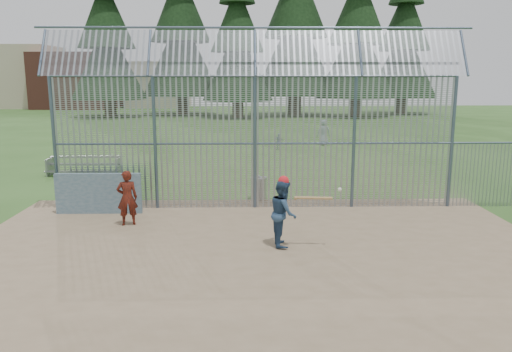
{
  "coord_description": "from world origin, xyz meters",
  "views": [
    {
      "loc": [
        -0.3,
        -11.42,
        3.96
      ],
      "look_at": [
        0.0,
        2.0,
        1.3
      ],
      "focal_mm": 35.0,
      "sensor_mm": 36.0,
      "label": 1
    }
  ],
  "objects_px": {
    "onlooker": "(127,198)",
    "bleacher": "(84,165)",
    "trash_can": "(259,188)",
    "dugout_wall": "(99,193)",
    "batter": "(283,213)"
  },
  "relations": [
    {
      "from": "dugout_wall",
      "to": "onlooker",
      "type": "relative_size",
      "value": 1.66
    },
    {
      "from": "onlooker",
      "to": "bleacher",
      "type": "bearing_deg",
      "value": -79.36
    },
    {
      "from": "dugout_wall",
      "to": "bleacher",
      "type": "xyz_separation_m",
      "value": [
        -2.33,
        6.09,
        -0.21
      ]
    },
    {
      "from": "dugout_wall",
      "to": "bleacher",
      "type": "distance_m",
      "value": 6.52
    },
    {
      "from": "trash_can",
      "to": "dugout_wall",
      "type": "bearing_deg",
      "value": -160.68
    },
    {
      "from": "bleacher",
      "to": "batter",
      "type": "bearing_deg",
      "value": -50.19
    },
    {
      "from": "batter",
      "to": "trash_can",
      "type": "distance_m",
      "value": 4.66
    },
    {
      "from": "dugout_wall",
      "to": "bleacher",
      "type": "bearing_deg",
      "value": 110.97
    },
    {
      "from": "dugout_wall",
      "to": "onlooker",
      "type": "distance_m",
      "value": 1.64
    },
    {
      "from": "onlooker",
      "to": "batter",
      "type": "bearing_deg",
      "value": 141.88
    },
    {
      "from": "dugout_wall",
      "to": "trash_can",
      "type": "relative_size",
      "value": 3.05
    },
    {
      "from": "batter",
      "to": "dugout_wall",
      "type": "bearing_deg",
      "value": 58.62
    },
    {
      "from": "dugout_wall",
      "to": "onlooker",
      "type": "height_order",
      "value": "onlooker"
    },
    {
      "from": "trash_can",
      "to": "bleacher",
      "type": "distance_m",
      "value": 8.35
    },
    {
      "from": "batter",
      "to": "trash_can",
      "type": "height_order",
      "value": "batter"
    }
  ]
}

